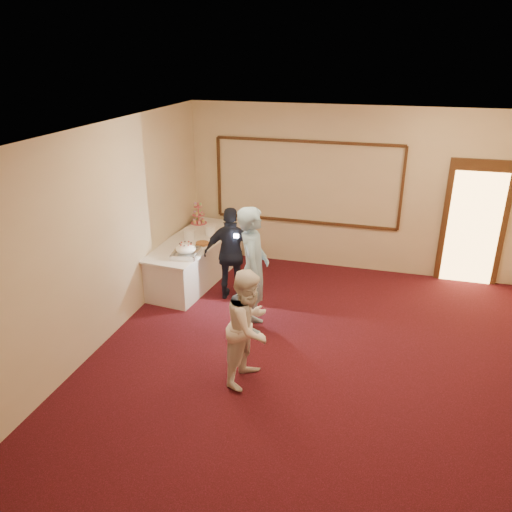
{
  "coord_description": "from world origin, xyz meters",
  "views": [
    {
      "loc": [
        0.74,
        -5.41,
        3.88
      ],
      "look_at": [
        -1.03,
        0.89,
        1.15
      ],
      "focal_mm": 35.0,
      "sensor_mm": 36.0,
      "label": 1
    }
  ],
  "objects_px": {
    "tart": "(202,244)",
    "guest": "(232,254)",
    "pavlova_tray": "(186,250)",
    "plate_stack_b": "(210,230)",
    "buffet_table": "(195,259)",
    "woman": "(249,327)",
    "man": "(253,270)",
    "cupcake_stand": "(198,215)",
    "plate_stack_a": "(189,235)"
  },
  "relations": [
    {
      "from": "pavlova_tray",
      "to": "man",
      "type": "bearing_deg",
      "value": -25.72
    },
    {
      "from": "tart",
      "to": "pavlova_tray",
      "type": "bearing_deg",
      "value": -100.35
    },
    {
      "from": "pavlova_tray",
      "to": "man",
      "type": "relative_size",
      "value": 0.31
    },
    {
      "from": "pavlova_tray",
      "to": "plate_stack_b",
      "type": "bearing_deg",
      "value": 88.13
    },
    {
      "from": "man",
      "to": "buffet_table",
      "type": "bearing_deg",
      "value": 35.15
    },
    {
      "from": "buffet_table",
      "to": "plate_stack_b",
      "type": "xyz_separation_m",
      "value": [
        0.19,
        0.31,
        0.47
      ]
    },
    {
      "from": "cupcake_stand",
      "to": "man",
      "type": "bearing_deg",
      "value": -51.89
    },
    {
      "from": "tart",
      "to": "guest",
      "type": "xyz_separation_m",
      "value": [
        0.62,
        -0.27,
        -0.01
      ]
    },
    {
      "from": "cupcake_stand",
      "to": "man",
      "type": "distance_m",
      "value": 2.79
    },
    {
      "from": "woman",
      "to": "guest",
      "type": "distance_m",
      "value": 2.26
    },
    {
      "from": "plate_stack_a",
      "to": "plate_stack_b",
      "type": "bearing_deg",
      "value": 49.49
    },
    {
      "from": "plate_stack_b",
      "to": "woman",
      "type": "height_order",
      "value": "woman"
    },
    {
      "from": "cupcake_stand",
      "to": "pavlova_tray",
      "type": "bearing_deg",
      "value": -75.48
    },
    {
      "from": "pavlova_tray",
      "to": "plate_stack_b",
      "type": "height_order",
      "value": "pavlova_tray"
    },
    {
      "from": "plate_stack_b",
      "to": "woman",
      "type": "bearing_deg",
      "value": -61.13
    },
    {
      "from": "pavlova_tray",
      "to": "plate_stack_b",
      "type": "xyz_separation_m",
      "value": [
        0.03,
        1.02,
        -0.01
      ]
    },
    {
      "from": "tart",
      "to": "woman",
      "type": "bearing_deg",
      "value": -56.87
    },
    {
      "from": "buffet_table",
      "to": "pavlova_tray",
      "type": "height_order",
      "value": "pavlova_tray"
    },
    {
      "from": "cupcake_stand",
      "to": "plate_stack_a",
      "type": "xyz_separation_m",
      "value": [
        0.16,
        -0.86,
        -0.07
      ]
    },
    {
      "from": "guest",
      "to": "cupcake_stand",
      "type": "bearing_deg",
      "value": -61.05
    },
    {
      "from": "pavlova_tray",
      "to": "man",
      "type": "distance_m",
      "value": 1.46
    },
    {
      "from": "pavlova_tray",
      "to": "woman",
      "type": "height_order",
      "value": "woman"
    },
    {
      "from": "buffet_table",
      "to": "tart",
      "type": "distance_m",
      "value": 0.52
    },
    {
      "from": "cupcake_stand",
      "to": "woman",
      "type": "bearing_deg",
      "value": -59.38
    },
    {
      "from": "buffet_table",
      "to": "man",
      "type": "distance_m",
      "value": 2.07
    },
    {
      "from": "man",
      "to": "guest",
      "type": "xyz_separation_m",
      "value": [
        -0.61,
        0.85,
        -0.16
      ]
    },
    {
      "from": "pavlova_tray",
      "to": "woman",
      "type": "relative_size",
      "value": 0.39
    },
    {
      "from": "plate_stack_a",
      "to": "woman",
      "type": "bearing_deg",
      "value": -53.95
    },
    {
      "from": "plate_stack_a",
      "to": "cupcake_stand",
      "type": "bearing_deg",
      "value": 100.72
    },
    {
      "from": "cupcake_stand",
      "to": "woman",
      "type": "height_order",
      "value": "woman"
    },
    {
      "from": "plate_stack_b",
      "to": "tart",
      "type": "bearing_deg",
      "value": -84.02
    },
    {
      "from": "cupcake_stand",
      "to": "man",
      "type": "xyz_separation_m",
      "value": [
        1.72,
        -2.19,
        0.01
      ]
    },
    {
      "from": "cupcake_stand",
      "to": "woman",
      "type": "relative_size",
      "value": 0.3
    },
    {
      "from": "cupcake_stand",
      "to": "tart",
      "type": "bearing_deg",
      "value": -65.32
    },
    {
      "from": "tart",
      "to": "guest",
      "type": "relative_size",
      "value": 0.17
    },
    {
      "from": "buffet_table",
      "to": "tart",
      "type": "height_order",
      "value": "tart"
    },
    {
      "from": "cupcake_stand",
      "to": "plate_stack_a",
      "type": "relative_size",
      "value": 2.15
    },
    {
      "from": "woman",
      "to": "plate_stack_b",
      "type": "bearing_deg",
      "value": 40.2
    },
    {
      "from": "plate_stack_b",
      "to": "cupcake_stand",
      "type": "bearing_deg",
      "value": 128.93
    },
    {
      "from": "buffet_table",
      "to": "cupcake_stand",
      "type": "distance_m",
      "value": 1.04
    },
    {
      "from": "plate_stack_b",
      "to": "man",
      "type": "relative_size",
      "value": 0.11
    },
    {
      "from": "man",
      "to": "woman",
      "type": "bearing_deg",
      "value": -178.59
    },
    {
      "from": "cupcake_stand",
      "to": "buffet_table",
      "type": "bearing_deg",
      "value": -73.48
    },
    {
      "from": "cupcake_stand",
      "to": "woman",
      "type": "distance_m",
      "value": 3.97
    },
    {
      "from": "plate_stack_a",
      "to": "tart",
      "type": "xyz_separation_m",
      "value": [
        0.33,
        -0.21,
        -0.06
      ]
    },
    {
      "from": "plate_stack_a",
      "to": "tart",
      "type": "relative_size",
      "value": 0.81
    },
    {
      "from": "plate_stack_b",
      "to": "guest",
      "type": "height_order",
      "value": "guest"
    },
    {
      "from": "plate_stack_a",
      "to": "plate_stack_b",
      "type": "relative_size",
      "value": 1.06
    },
    {
      "from": "buffet_table",
      "to": "woman",
      "type": "relative_size",
      "value": 1.66
    },
    {
      "from": "plate_stack_a",
      "to": "man",
      "type": "height_order",
      "value": "man"
    }
  ]
}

